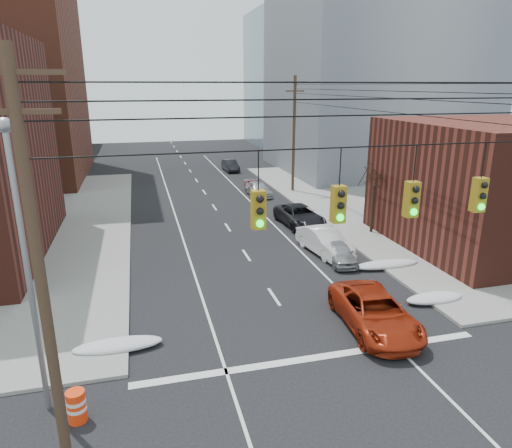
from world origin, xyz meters
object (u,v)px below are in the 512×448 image
parked_car_c (300,216)px  parked_car_f (230,165)px  parked_car_d (258,189)px  construction_barrel (77,406)px  parked_car_a (339,253)px  lot_car_b (5,218)px  parked_car_b (324,241)px  red_pickup (375,312)px  parked_car_e (256,187)px

parked_car_c → parked_car_f: bearing=87.2°
parked_car_d → construction_barrel: (-13.30, -28.16, -0.08)m
parked_car_a → construction_barrel: size_ratio=3.40×
parked_car_c → lot_car_b: parked_car_c is taller
parked_car_d → lot_car_b: size_ratio=0.97×
parked_car_b → red_pickup: bearing=-107.2°
parked_car_d → parked_car_f: parked_car_f is taller
red_pickup → parked_car_d: (1.48, 25.31, -0.16)m
parked_car_a → parked_car_f: bearing=96.0°
parked_car_b → construction_barrel: (-13.33, -12.04, -0.24)m
parked_car_c → parked_car_a: bearing=-96.1°
construction_barrel → lot_car_b: bearing=107.9°
parked_car_b → parked_car_e: bearing=82.2°
parked_car_e → lot_car_b: 21.56m
parked_car_e → parked_car_f: (0.00, 12.68, 0.03)m
parked_car_b → construction_barrel: 17.96m
parked_car_f → lot_car_b: bearing=-139.9°
parked_car_c → parked_car_e: size_ratio=1.41×
parked_car_d → parked_car_f: 13.42m
red_pickup → parked_car_e: bearing=91.0°
construction_barrel → parked_car_d: bearing=64.7°
parked_car_f → lot_car_b: (-20.67, -18.82, 0.08)m
parked_car_e → parked_car_a: bearing=-93.2°
parked_car_b → parked_car_d: bearing=82.2°
parked_car_c → construction_barrel: (-13.83, -17.97, -0.21)m
parked_car_a → red_pickup: bearing=-97.6°
parked_car_c → parked_car_d: parked_car_c is taller
parked_car_d → lot_car_b: (-20.67, -5.40, 0.14)m
parked_car_b → parked_car_c: parked_car_b is taller
parked_car_a → parked_car_b: parked_car_b is taller
parked_car_a → lot_car_b: 24.34m
parked_car_c → lot_car_b: (-21.20, 4.79, 0.01)m
parked_car_a → lot_car_b: size_ratio=0.82×
parked_car_d → lot_car_b: lot_car_b is taller
parked_car_a → parked_car_e: bearing=96.3°
red_pickup → lot_car_b: 27.65m
parked_car_b → parked_car_f: parked_car_b is taller
parked_car_e → lot_car_b: (-20.67, -6.14, 0.11)m
parked_car_a → parked_car_c: bearing=93.5°
parked_car_b → parked_car_d: (-0.03, 16.13, -0.16)m
parked_car_f → lot_car_b: size_ratio=0.94×
lot_car_b → parked_car_f: bearing=-37.9°
red_pickup → parked_car_e: 26.09m
parked_car_c → lot_car_b: bearing=163.2°
red_pickup → parked_car_d: 25.35m
parked_car_b → parked_car_d: parked_car_b is taller
parked_car_b → parked_car_c: (0.50, 5.94, -0.03)m
lot_car_b → construction_barrel: (7.37, -22.76, -0.22)m
parked_car_d → parked_car_e: 0.75m
parked_car_d → parked_car_f: bearing=85.4°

